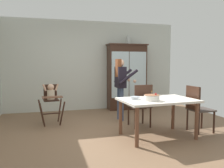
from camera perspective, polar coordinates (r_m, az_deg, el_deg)
ground_plane at (r=4.78m, az=1.19°, el=-12.20°), size 6.24×6.24×0.00m
wall_back at (r=7.12m, az=-4.91°, el=4.54°), size 5.32×0.06×2.70m
china_cabinet at (r=7.14m, az=3.69°, el=1.83°), size 1.24×0.48×2.01m
ceramic_vase at (r=7.18m, az=4.05°, el=10.77°), size 0.13×0.13×0.27m
high_chair_with_toddler at (r=5.54m, az=-14.90°, el=-3.02°), size 0.62×0.72×0.95m
adult_person at (r=5.73m, az=2.17°, el=0.59°), size 0.50×0.49×1.53m
dining_table at (r=4.52m, az=11.23°, el=-4.88°), size 1.46×1.03×0.74m
birthday_cake at (r=4.29m, az=9.84°, el=-3.36°), size 0.28×0.28×0.19m
serving_bowl at (r=4.40m, az=5.81°, el=-3.46°), size 0.18×0.18×0.05m
dining_chair_far_side at (r=5.13m, az=7.31°, el=-4.63°), size 0.47×0.47×0.96m
dining_chair_right_end at (r=5.06m, az=20.27°, el=-5.05°), size 0.45×0.45×0.96m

